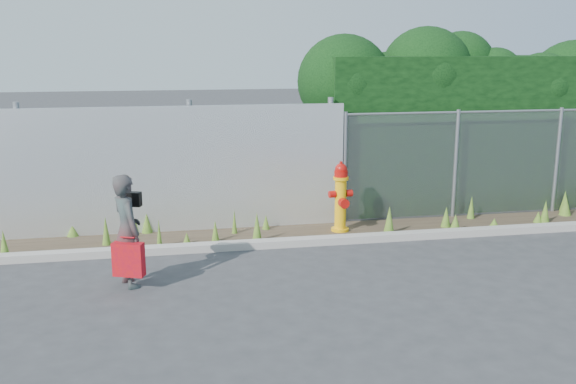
# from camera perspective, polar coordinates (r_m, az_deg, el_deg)

# --- Properties ---
(ground) EXTENTS (80.00, 80.00, 0.00)m
(ground) POSITION_cam_1_polar(r_m,az_deg,el_deg) (8.90, 3.61, -8.20)
(ground) COLOR #363639
(ground) RESTS_ON ground
(curb) EXTENTS (16.00, 0.22, 0.12)m
(curb) POSITION_cam_1_polar(r_m,az_deg,el_deg) (10.53, 1.20, -4.44)
(curb) COLOR #A29A92
(curb) RESTS_ON ground
(weed_strip) EXTENTS (16.00, 1.28, 0.55)m
(weed_strip) POSITION_cam_1_polar(r_m,az_deg,el_deg) (11.52, 8.40, -2.68)
(weed_strip) COLOR #403225
(weed_strip) RESTS_ON ground
(corrugated_fence) EXTENTS (8.50, 0.21, 2.30)m
(corrugated_fence) POSITION_cam_1_polar(r_m,az_deg,el_deg) (11.30, -16.42, 1.68)
(corrugated_fence) COLOR silver
(corrugated_fence) RESTS_ON ground
(chainlink_fence) EXTENTS (6.50, 0.07, 2.05)m
(chainlink_fence) POSITION_cam_1_polar(r_m,az_deg,el_deg) (12.91, 18.88, 2.53)
(chainlink_fence) COLOR gray
(chainlink_fence) RESTS_ON ground
(hedge) EXTENTS (7.80, 1.90, 3.57)m
(hedge) POSITION_cam_1_polar(r_m,az_deg,el_deg) (13.67, 17.05, 7.20)
(hedge) COLOR black
(hedge) RESTS_ON ground
(fire_hydrant) EXTENTS (0.42, 0.38, 1.25)m
(fire_hydrant) POSITION_cam_1_polar(r_m,az_deg,el_deg) (11.18, 4.70, -0.55)
(fire_hydrant) COLOR #FFB70D
(fire_hydrant) RESTS_ON ground
(woman) EXTENTS (0.56, 0.66, 1.55)m
(woman) POSITION_cam_1_polar(r_m,az_deg,el_deg) (8.88, -14.12, -3.36)
(woman) COLOR #0D5653
(woman) RESTS_ON ground
(red_tote_bag) EXTENTS (0.41, 0.15, 0.54)m
(red_tote_bag) POSITION_cam_1_polar(r_m,az_deg,el_deg) (8.79, -13.99, -5.83)
(red_tote_bag) COLOR #A90923
(black_shoulder_bag) EXTENTS (0.26, 0.11, 0.20)m
(black_shoulder_bag) POSITION_cam_1_polar(r_m,az_deg,el_deg) (9.02, -13.74, -0.61)
(black_shoulder_bag) COLOR black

